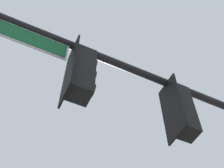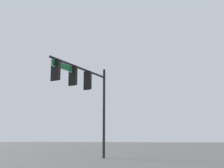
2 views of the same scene
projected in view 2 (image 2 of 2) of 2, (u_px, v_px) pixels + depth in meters
signal_pole_near at (83, 85)px, 20.67m from camera, size 6.68×0.91×6.54m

